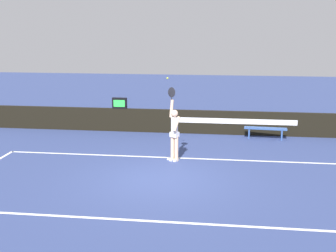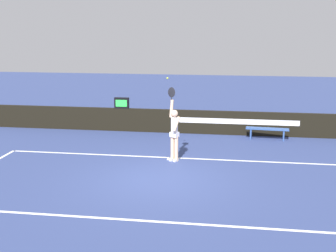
{
  "view_description": "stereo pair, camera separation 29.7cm",
  "coord_description": "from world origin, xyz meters",
  "px_view_note": "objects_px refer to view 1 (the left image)",
  "views": [
    {
      "loc": [
        2.0,
        -12.8,
        4.44
      ],
      "look_at": [
        -0.02,
        2.12,
        1.16
      ],
      "focal_mm": 49.18,
      "sensor_mm": 36.0,
      "label": 1
    },
    {
      "loc": [
        2.29,
        -12.76,
        4.44
      ],
      "look_at": [
        -0.02,
        2.12,
        1.16
      ],
      "focal_mm": 49.18,
      "sensor_mm": 36.0,
      "label": 2
    }
  ],
  "objects_px": {
    "tennis_player": "(174,131)",
    "tennis_ball": "(167,78)",
    "speed_display": "(120,103)",
    "courtside_bench_near": "(265,130)"
  },
  "relations": [
    {
      "from": "courtside_bench_near",
      "to": "tennis_ball",
      "type": "bearing_deg",
      "value": -135.24
    },
    {
      "from": "courtside_bench_near",
      "to": "tennis_player",
      "type": "bearing_deg",
      "value": -132.73
    },
    {
      "from": "tennis_player",
      "to": "courtside_bench_near",
      "type": "height_order",
      "value": "tennis_player"
    },
    {
      "from": "speed_display",
      "to": "courtside_bench_near",
      "type": "xyz_separation_m",
      "value": [
        6.12,
        -0.62,
        -0.87
      ]
    },
    {
      "from": "tennis_player",
      "to": "tennis_ball",
      "type": "distance_m",
      "value": 1.76
    },
    {
      "from": "speed_display",
      "to": "tennis_ball",
      "type": "bearing_deg",
      "value": -57.26
    },
    {
      "from": "tennis_ball",
      "to": "tennis_player",
      "type": "bearing_deg",
      "value": -14.34
    },
    {
      "from": "speed_display",
      "to": "courtside_bench_near",
      "type": "bearing_deg",
      "value": -5.75
    },
    {
      "from": "speed_display",
      "to": "tennis_player",
      "type": "relative_size",
      "value": 0.25
    },
    {
      "from": "tennis_player",
      "to": "tennis_ball",
      "type": "bearing_deg",
      "value": 165.66
    }
  ]
}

